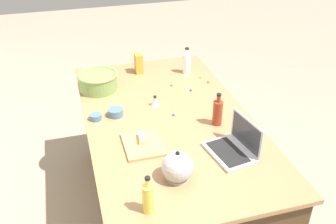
{
  "coord_description": "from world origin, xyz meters",
  "views": [
    {
      "loc": [
        -2.19,
        0.63,
        2.34
      ],
      "look_at": [
        0.0,
        0.0,
        0.95
      ],
      "focal_mm": 41.08,
      "sensor_mm": 36.0,
      "label": 1
    }
  ],
  "objects": [
    {
      "name": "kitchen_timer",
      "position": [
        0.2,
        0.04,
        0.94
      ],
      "size": [
        0.07,
        0.07,
        0.08
      ],
      "color": "#B2B2B7",
      "rests_on": "island_counter"
    },
    {
      "name": "kettle",
      "position": [
        -0.62,
        0.12,
        0.98
      ],
      "size": [
        0.21,
        0.18,
        0.2
      ],
      "color": "#ADADB2",
      "rests_on": "island_counter"
    },
    {
      "name": "bottle_soy",
      "position": [
        -0.16,
        -0.3,
        0.99
      ],
      "size": [
        0.07,
        0.07,
        0.24
      ],
      "color": "maroon",
      "rests_on": "island_counter"
    },
    {
      "name": "candy_bag",
      "position": [
        0.79,
        0.04,
        0.99
      ],
      "size": [
        0.09,
        0.06,
        0.17
      ],
      "primitive_type": "cube",
      "color": "gold",
      "rests_on": "island_counter"
    },
    {
      "name": "bottle_vinegar",
      "position": [
        0.67,
        -0.36,
        0.99
      ],
      "size": [
        0.07,
        0.07,
        0.23
      ],
      "color": "white",
      "rests_on": "island_counter"
    },
    {
      "name": "ramekin_medium",
      "position": [
        0.12,
        0.49,
        0.92
      ],
      "size": [
        0.08,
        0.08,
        0.04
      ],
      "primitive_type": "cylinder",
      "color": "slate",
      "rests_on": "island_counter"
    },
    {
      "name": "butter_stick_left",
      "position": [
        -0.23,
        0.24,
        0.94
      ],
      "size": [
        0.11,
        0.05,
        0.04
      ],
      "primitive_type": "cube",
      "rotation": [
        0.0,
        0.0,
        -0.15
      ],
      "color": "#F4E58C",
      "rests_on": "cutting_board"
    },
    {
      "name": "cutting_board",
      "position": [
        -0.27,
        0.24,
        0.91
      ],
      "size": [
        0.29,
        0.24,
        0.02
      ],
      "primitive_type": "cube",
      "color": "tan",
      "rests_on": "island_counter"
    },
    {
      "name": "ground_plane",
      "position": [
        0.0,
        0.0,
        0.0
      ],
      "size": [
        12.0,
        12.0,
        0.0
      ],
      "primitive_type": "plane",
      "color": "gray"
    },
    {
      "name": "island_counter",
      "position": [
        0.0,
        0.0,
        0.45
      ],
      "size": [
        2.0,
        1.14,
        0.9
      ],
      "color": "#4C331E",
      "rests_on": "ground"
    },
    {
      "name": "candy_1",
      "position": [
        -0.42,
        0.13,
        0.91
      ],
      "size": [
        0.02,
        0.02,
        0.02
      ],
      "primitive_type": "sphere",
      "color": "red",
      "rests_on": "island_counter"
    },
    {
      "name": "candy_5",
      "position": [
        0.44,
        -0.47,
        0.91
      ],
      "size": [
        0.02,
        0.02,
        0.02
      ],
      "primitive_type": "sphere",
      "color": "orange",
      "rests_on": "island_counter"
    },
    {
      "name": "bottle_oil",
      "position": [
        -0.82,
        0.34,
        0.99
      ],
      "size": [
        0.06,
        0.06,
        0.22
      ],
      "color": "#DBC64C",
      "rests_on": "island_counter"
    },
    {
      "name": "mixing_bowl_large",
      "position": [
        0.57,
        0.41,
        0.97
      ],
      "size": [
        0.31,
        0.31,
        0.14
      ],
      "color": "#72934C",
      "rests_on": "island_counter"
    },
    {
      "name": "candy_3",
      "position": [
        0.34,
        -0.28,
        0.91
      ],
      "size": [
        0.02,
        0.02,
        0.02
      ],
      "primitive_type": "sphere",
      "color": "blue",
      "rests_on": "island_counter"
    },
    {
      "name": "candy_0",
      "position": [
        0.46,
        -0.16,
        0.91
      ],
      "size": [
        0.02,
        0.02,
        0.02
      ],
      "primitive_type": "sphere",
      "color": "green",
      "rests_on": "island_counter"
    },
    {
      "name": "candy_4",
      "position": [
        0.02,
        -0.05,
        0.91
      ],
      "size": [
        0.02,
        0.02,
        0.02
      ],
      "primitive_type": "sphere",
      "color": "blue",
      "rests_on": "island_counter"
    },
    {
      "name": "candy_2",
      "position": [
        0.53,
        -0.44,
        0.91
      ],
      "size": [
        0.02,
        0.02,
        0.02
      ],
      "primitive_type": "sphere",
      "color": "yellow",
      "rests_on": "island_counter"
    },
    {
      "name": "laptop",
      "position": [
        -0.49,
        -0.28,
        0.95
      ],
      "size": [
        0.34,
        0.28,
        0.22
      ],
      "color": "#B7B7BC",
      "rests_on": "island_counter"
    },
    {
      "name": "ramekin_small",
      "position": [
        0.13,
        0.35,
        0.93
      ],
      "size": [
        0.11,
        0.11,
        0.05
      ],
      "primitive_type": "cylinder",
      "color": "slate",
      "rests_on": "island_counter"
    }
  ]
}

